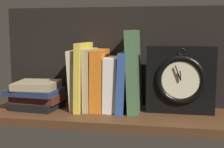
{
  "coord_description": "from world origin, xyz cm",
  "views": [
    {
      "loc": [
        20.24,
        -94.78,
        25.45
      ],
      "look_at": [
        1.6,
        3.25,
        11.85
      ],
      "focal_mm": 49.78,
      "sensor_mm": 36.0,
      "label": 1
    }
  ],
  "objects": [
    {
      "name": "book_blue_modern",
      "position": [
        5.43,
        3.25,
        9.5
      ],
      "size": [
        3.31,
        14.92,
        19.09
      ],
      "primitive_type": "cube",
      "rotation": [
        0.0,
        0.04,
        0.0
      ],
      "color": "#2D4C8E",
      "rests_on": "ground_plane"
    },
    {
      "name": "book_orange_pandolfini",
      "position": [
        -2.48,
        3.25,
        9.87
      ],
      "size": [
        4.08,
        13.34,
        19.78
      ],
      "primitive_type": "cube",
      "rotation": [
        0.0,
        0.01,
        0.0
      ],
      "color": "orange",
      "rests_on": "ground_plane"
    },
    {
      "name": "book_yellow_seinlanguage",
      "position": [
        -8.01,
        3.25,
        10.94
      ],
      "size": [
        2.44,
        16.31,
        21.93
      ],
      "primitive_type": "cube",
      "rotation": [
        0.0,
        0.02,
        0.0
      ],
      "color": "gold",
      "rests_on": "ground_plane"
    },
    {
      "name": "book_stack_side",
      "position": [
        -23.43,
        0.73,
        4.52
      ],
      "size": [
        17.67,
        14.56,
        8.99
      ],
      "color": "black",
      "rests_on": "ground_plane"
    },
    {
      "name": "book_white_catcher",
      "position": [
        1.81,
        3.25,
        8.68
      ],
      "size": [
        4.47,
        12.77,
        17.43
      ],
      "primitive_type": "cube",
      "rotation": [
        0.0,
        0.02,
        0.0
      ],
      "color": "silver",
      "rests_on": "ground_plane"
    },
    {
      "name": "framed_clock",
      "position": [
        23.35,
        3.2,
        10.61
      ],
      "size": [
        21.08,
        6.06,
        21.08
      ],
      "color": "black",
      "rests_on": "ground_plane"
    },
    {
      "name": "book_cream_twain",
      "position": [
        -10.33,
        3.25,
        9.75
      ],
      "size": [
        3.13,
        13.35,
        19.58
      ],
      "primitive_type": "cube",
      "rotation": [
        0.0,
        -0.05,
        0.0
      ],
      "color": "beige",
      "rests_on": "ground_plane"
    },
    {
      "name": "book_green_romantic",
      "position": [
        8.64,
        3.25,
        12.99
      ],
      "size": [
        4.55,
        14.2,
        26.11
      ],
      "primitive_type": "cube",
      "rotation": [
        0.0,
        -0.05,
        0.0
      ],
      "color": "#476B44",
      "rests_on": "ground_plane"
    },
    {
      "name": "back_panel",
      "position": [
        0.0,
        12.0,
        16.94
      ],
      "size": [
        76.97,
        1.2,
        33.89
      ],
      "primitive_type": "cube",
      "color": "black",
      "rests_on": "ground_plane"
    },
    {
      "name": "ground_plane",
      "position": [
        0.0,
        0.0,
        -1.25
      ],
      "size": [
        76.97,
        25.2,
        2.5
      ],
      "primitive_type": "cube",
      "color": "#4C2D19"
    },
    {
      "name": "book_tan_shortstories",
      "position": [
        -5.72,
        3.25,
        10.02
      ],
      "size": [
        2.14,
        13.46,
        20.04
      ],
      "primitive_type": "cube",
      "rotation": [
        0.0,
        0.0,
        0.0
      ],
      "color": "tan",
      "rests_on": "ground_plane"
    }
  ]
}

